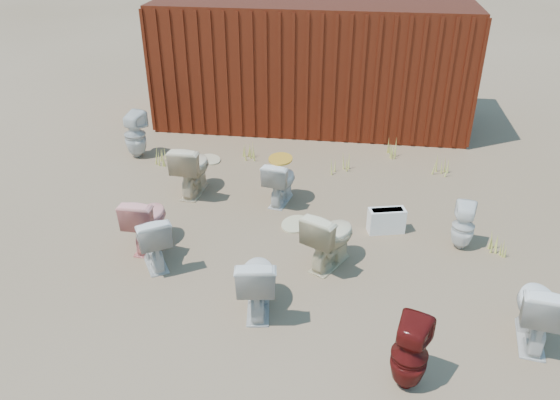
# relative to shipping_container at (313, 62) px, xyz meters

# --- Properties ---
(ground) EXTENTS (100.00, 100.00, 0.00)m
(ground) POSITION_rel_shipping_container_xyz_m (0.00, -5.20, -1.20)
(ground) COLOR brown
(ground) RESTS_ON ground
(shipping_container) EXTENTS (6.00, 2.40, 2.40)m
(shipping_container) POSITION_rel_shipping_container_xyz_m (0.00, 0.00, 0.00)
(shipping_container) COLOR #4F190D
(shipping_container) RESTS_ON ground
(toilet_front_a) EXTENTS (0.73, 0.83, 0.74)m
(toilet_front_a) POSITION_rel_shipping_container_xyz_m (-1.49, -5.48, -0.83)
(toilet_front_a) COLOR silver
(toilet_front_a) RESTS_ON ground
(toilet_front_pink) EXTENTS (0.45, 0.77, 0.78)m
(toilet_front_pink) POSITION_rel_shipping_container_xyz_m (-1.69, -5.10, -0.81)
(toilet_front_pink) COLOR pink
(toilet_front_pink) RESTS_ON ground
(toilet_front_c) EXTENTS (0.55, 0.82, 0.78)m
(toilet_front_c) POSITION_rel_shipping_container_xyz_m (-0.03, -6.17, -0.81)
(toilet_front_c) COLOR silver
(toilet_front_c) RESTS_ON ground
(toilet_front_maroon) EXTENTS (0.45, 0.45, 0.77)m
(toilet_front_maroon) POSITION_rel_shipping_container_xyz_m (1.56, -7.05, -0.82)
(toilet_front_maroon) COLOR #56100E
(toilet_front_maroon) RESTS_ON ground
(toilet_front_e) EXTENTS (0.56, 0.85, 0.80)m
(toilet_front_e) POSITION_rel_shipping_container_xyz_m (2.89, -6.24, -0.80)
(toilet_front_e) COLOR white
(toilet_front_e) RESTS_ON ground
(toilet_back_a) EXTENTS (0.46, 0.47, 0.83)m
(toilet_back_a) POSITION_rel_shipping_container_xyz_m (-2.91, -2.37, -0.79)
(toilet_back_a) COLOR silver
(toilet_back_a) RESTS_ON ground
(toilet_back_beige_left) EXTENTS (0.52, 0.85, 0.84)m
(toilet_back_beige_left) POSITION_rel_shipping_container_xyz_m (-1.53, -3.55, -0.78)
(toilet_back_beige_left) COLOR beige
(toilet_back_beige_left) RESTS_ON ground
(toilet_back_beige_right) EXTENTS (0.76, 0.89, 0.79)m
(toilet_back_beige_right) POSITION_rel_shipping_container_xyz_m (0.71, -5.18, -0.80)
(toilet_back_beige_right) COLOR beige
(toilet_back_beige_right) RESTS_ON ground
(toilet_back_yellowlid) EXTENTS (0.52, 0.75, 0.70)m
(toilet_back_yellowlid) POSITION_rel_shipping_container_xyz_m (-0.13, -3.66, -0.85)
(toilet_back_yellowlid) COLOR silver
(toilet_back_yellowlid) RESTS_ON ground
(toilet_back_e) EXTENTS (0.33, 0.34, 0.65)m
(toilet_back_e) POSITION_rel_shipping_container_xyz_m (2.41, -4.56, -0.88)
(toilet_back_e) COLOR white
(toilet_back_e) RESTS_ON ground
(yellow_lid) EXTENTS (0.35, 0.44, 0.02)m
(yellow_lid) POSITION_rel_shipping_container_xyz_m (-0.13, -3.66, -0.49)
(yellow_lid) COLOR #C48922
(yellow_lid) RESTS_ON toilet_back_yellowlid
(loose_tank) EXTENTS (0.53, 0.32, 0.35)m
(loose_tank) POSITION_rel_shipping_container_xyz_m (1.44, -4.30, -1.02)
(loose_tank) COLOR white
(loose_tank) RESTS_ON ground
(loose_lid_near) EXTENTS (0.49, 0.57, 0.02)m
(loose_lid_near) POSITION_rel_shipping_container_xyz_m (0.18, -4.31, -1.19)
(loose_lid_near) COLOR beige
(loose_lid_near) RESTS_ON ground
(loose_lid_far) EXTENTS (0.55, 0.59, 0.02)m
(loose_lid_far) POSITION_rel_shipping_container_xyz_m (-1.58, -2.35, -1.19)
(loose_lid_far) COLOR #BCAF88
(loose_lid_far) RESTS_ON ground
(weed_clump_a) EXTENTS (0.36, 0.36, 0.32)m
(weed_clump_a) POSITION_rel_shipping_container_xyz_m (-2.27, -2.57, -1.04)
(weed_clump_a) COLOR #C3C24E
(weed_clump_a) RESTS_ON ground
(weed_clump_b) EXTENTS (0.32, 0.32, 0.27)m
(weed_clump_b) POSITION_rel_shipping_container_xyz_m (0.71, -2.50, -1.06)
(weed_clump_b) COLOR #C3C24E
(weed_clump_b) RESTS_ON ground
(weed_clump_c) EXTENTS (0.36, 0.36, 0.30)m
(weed_clump_c) POSITION_rel_shipping_container_xyz_m (2.46, -2.34, -1.05)
(weed_clump_c) COLOR #C3C24E
(weed_clump_c) RESTS_ON ground
(weed_clump_d) EXTENTS (0.30, 0.30, 0.26)m
(weed_clump_d) POSITION_rel_shipping_container_xyz_m (-0.93, -2.15, -1.07)
(weed_clump_d) COLOR #C3C24E
(weed_clump_d) RESTS_ON ground
(weed_clump_e) EXTENTS (0.34, 0.34, 0.31)m
(weed_clump_e) POSITION_rel_shipping_container_xyz_m (1.64, -1.70, -1.05)
(weed_clump_e) COLOR #C3C24E
(weed_clump_e) RESTS_ON ground
(weed_clump_f) EXTENTS (0.28, 0.28, 0.25)m
(weed_clump_f) POSITION_rel_shipping_container_xyz_m (2.88, -4.59, -1.07)
(weed_clump_f) COLOR #C3C24E
(weed_clump_f) RESTS_ON ground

